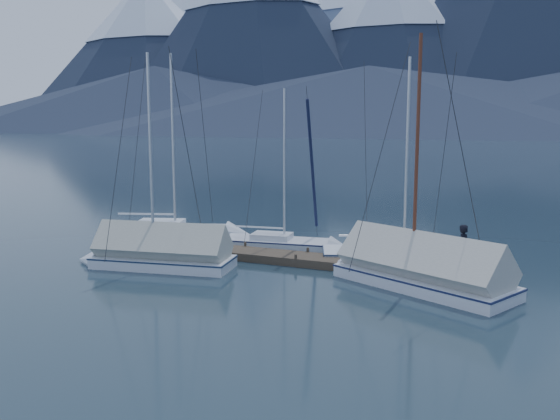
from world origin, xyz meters
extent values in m
plane|color=#14232D|center=(0.00, 0.00, 0.00)|extent=(1000.00, 1000.00, 0.00)
cone|color=#475675|center=(-260.00, 420.00, 65.00)|extent=(308.00, 308.00, 130.00)
cone|color=silver|center=(-260.00, 420.00, 103.20)|extent=(133.24, 133.24, 54.60)
cone|color=#475675|center=(-110.00, 440.00, 75.00)|extent=(352.00, 352.00, 150.00)
cone|color=#192133|center=(-220.00, 300.00, 47.50)|extent=(209.00, 209.00, 95.00)
cone|color=silver|center=(-220.00, 300.00, 75.55)|extent=(90.41, 90.41, 39.90)
cone|color=#192133|center=(-140.00, 285.00, 57.50)|extent=(190.00, 190.00, 115.00)
cone|color=#192133|center=(-65.00, 295.00, 45.00)|extent=(171.00, 171.00, 90.00)
cone|color=#192133|center=(-180.00, 250.00, 17.50)|extent=(364.00, 364.00, 35.00)
cone|color=#192133|center=(-60.00, 240.00, 15.00)|extent=(416.00, 416.00, 30.00)
cube|color=#382D23|center=(0.00, 2.00, 0.17)|extent=(18.00, 1.50, 0.34)
cube|color=black|center=(-6.00, 2.00, -0.05)|extent=(3.00, 1.30, 0.30)
cube|color=black|center=(0.00, 2.00, -0.05)|extent=(3.00, 1.30, 0.30)
cube|color=black|center=(6.00, 2.00, -0.05)|extent=(3.00, 1.30, 0.30)
cylinder|color=#382D23|center=(-8.00, 2.70, 0.35)|extent=(0.12, 0.12, 0.35)
cylinder|color=#382D23|center=(-8.00, 1.30, 0.35)|extent=(0.12, 0.12, 0.35)
cylinder|color=#382D23|center=(-5.00, 2.70, 0.35)|extent=(0.12, 0.12, 0.35)
cylinder|color=#382D23|center=(-5.00, 1.30, 0.35)|extent=(0.12, 0.12, 0.35)
cylinder|color=#382D23|center=(-2.00, 2.70, 0.35)|extent=(0.12, 0.12, 0.35)
cylinder|color=#382D23|center=(-2.00, 1.30, 0.35)|extent=(0.12, 0.12, 0.35)
cylinder|color=#382D23|center=(1.00, 2.70, 0.35)|extent=(0.12, 0.12, 0.35)
cylinder|color=#382D23|center=(1.00, 1.30, 0.35)|extent=(0.12, 0.12, 0.35)
cylinder|color=#382D23|center=(4.00, 2.70, 0.35)|extent=(0.12, 0.12, 0.35)
cylinder|color=#382D23|center=(4.00, 1.30, 0.35)|extent=(0.12, 0.12, 0.35)
cylinder|color=#382D23|center=(7.00, 2.70, 0.35)|extent=(0.12, 0.12, 0.35)
cylinder|color=#382D23|center=(7.00, 1.30, 0.35)|extent=(0.12, 0.12, 0.35)
cube|color=silver|center=(-7.56, 4.76, 0.13)|extent=(6.91, 4.15, 0.72)
cube|color=silver|center=(-7.56, 4.76, -0.20)|extent=(5.67, 2.91, 0.33)
cube|color=navy|center=(-7.56, 4.76, 0.44)|extent=(6.98, 4.20, 0.07)
cone|color=silver|center=(-3.99, 5.96, 0.13)|extent=(1.81, 2.37, 2.10)
cube|color=silver|center=(-7.87, 4.66, 0.66)|extent=(2.66, 2.18, 0.33)
cylinder|color=#B2B7BF|center=(-7.15, 4.90, 4.86)|extent=(0.13, 0.13, 8.74)
cylinder|color=#B2B7BF|center=(-8.60, 4.42, 1.15)|extent=(2.83, 1.03, 0.10)
cylinder|color=#26262B|center=(-5.59, 5.42, 4.86)|extent=(1.07, 3.14, 8.75)
cube|color=silver|center=(-1.23, 4.51, 0.10)|extent=(5.43, 2.46, 0.58)
cube|color=silver|center=(-1.23, 4.51, -0.16)|extent=(4.54, 1.57, 0.26)
cube|color=#171C45|center=(-1.23, 4.51, 0.35)|extent=(5.48, 2.48, 0.05)
cone|color=silver|center=(1.76, 4.93, 0.10)|extent=(1.18, 1.79, 1.68)
cube|color=silver|center=(-1.49, 4.47, 0.52)|extent=(1.99, 1.46, 0.26)
cylinder|color=#B2B7BF|center=(-0.88, 4.56, 3.88)|extent=(0.10, 0.10, 6.98)
cylinder|color=#B2B7BF|center=(-2.09, 4.39, 0.92)|extent=(2.35, 0.41, 0.08)
cylinder|color=#26262B|center=(0.42, 4.74, 3.88)|extent=(0.39, 2.62, 6.99)
cube|color=silver|center=(4.45, 4.05, 0.12)|extent=(6.36, 3.99, 0.66)
cube|color=silver|center=(4.45, 4.05, -0.18)|extent=(5.19, 2.83, 0.30)
cube|color=#192A4B|center=(4.45, 4.05, 0.40)|extent=(6.42, 4.03, 0.06)
cone|color=silver|center=(7.70, 5.26, 0.12)|extent=(1.71, 2.20, 1.93)
cube|color=silver|center=(4.16, 3.94, 0.60)|extent=(2.47, 2.06, 0.30)
cylinder|color=#B2B7BF|center=(4.82, 4.19, 4.48)|extent=(0.12, 0.12, 8.05)
cylinder|color=#B2B7BF|center=(3.50, 3.70, 1.06)|extent=(2.58, 1.03, 0.09)
cylinder|color=#26262B|center=(6.24, 4.72, 4.48)|extent=(1.08, 2.86, 8.06)
cube|color=white|center=(6.30, 0.23, 0.13)|extent=(6.88, 4.86, 0.69)
cube|color=white|center=(6.30, 0.23, -0.19)|extent=(5.55, 3.50, 0.32)
cube|color=#182048|center=(6.30, 0.23, 0.42)|extent=(6.94, 4.91, 0.06)
cone|color=white|center=(2.93, 1.81, 0.13)|extent=(1.99, 2.50, 2.22)
cylinder|color=#592819|center=(5.92, 0.40, 4.67)|extent=(0.13, 0.13, 8.40)
cylinder|color=#592819|center=(7.25, -0.22, 1.10)|extent=(2.69, 1.33, 0.09)
cylinder|color=#26262B|center=(4.45, 1.10, 4.67)|extent=(1.42, 2.98, 8.41)
cube|color=#AFAEA4|center=(6.30, 0.23, 0.89)|extent=(6.60, 4.76, 2.35)
cube|color=silver|center=(-3.93, -0.90, 0.12)|extent=(5.92, 2.94, 0.67)
cube|color=silver|center=(-3.93, -0.90, -0.18)|extent=(4.93, 1.90, 0.30)
cube|color=#182948|center=(-3.93, -0.90, 0.40)|extent=(5.98, 2.97, 0.06)
cone|color=silver|center=(-7.17, -1.45, 0.12)|extent=(1.42, 2.10, 1.94)
cylinder|color=#B2B7BF|center=(-4.33, -0.97, 4.50)|extent=(0.12, 0.12, 8.09)
cylinder|color=#B2B7BF|center=(-2.94, -0.73, 1.06)|extent=(2.53, 0.52, 0.09)
cylinder|color=#26262B|center=(-5.73, -1.21, 4.50)|extent=(0.50, 2.82, 8.10)
cube|color=#A4A59A|center=(-3.93, -0.90, 0.86)|extent=(5.65, 2.93, 2.06)
imported|color=black|center=(7.50, 1.94, 1.22)|extent=(0.54, 0.71, 1.77)
camera|label=1|loc=(9.73, -20.61, 5.92)|focal=38.00mm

